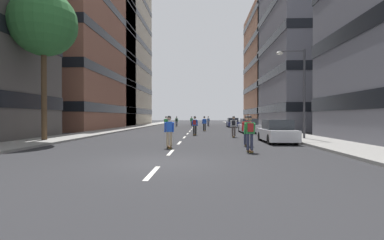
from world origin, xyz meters
TOP-DOWN VIEW (x-y plane):
  - ground_plane at (0.00, 31.57)m, footprint 189.43×189.43m
  - sidewalk_left at (-9.31, 35.52)m, footprint 3.35×86.82m
  - sidewalk_right at (9.31, 35.52)m, footprint 3.35×86.82m
  - lane_markings at (0.00, 33.00)m, footprint 0.16×72.20m
  - building_left_mid at (-19.42, 30.63)m, footprint 16.99×23.53m
  - building_left_far at (-19.42, 47.16)m, footprint 16.99×23.48m
  - building_right_mid at (19.42, 30.63)m, footprint 16.99×17.34m
  - building_right_far at (19.42, 47.16)m, footprint 16.99×17.93m
  - parked_car_near at (6.44, 36.41)m, footprint 1.82×4.40m
  - parked_car_mid at (6.44, 19.94)m, footprint 1.82×4.40m
  - parked_car_far at (6.44, 8.47)m, footprint 1.82×4.40m
  - street_tree_near at (-9.31, 8.48)m, footprint 4.44×4.44m
  - streetlamp_right at (8.61, 10.60)m, footprint 2.13×0.30m
  - skater_0 at (2.52, 40.51)m, footprint 0.55×0.91m
  - skater_1 at (-0.30, 4.88)m, footprint 0.57×0.92m
  - skater_2 at (4.11, 13.30)m, footprint 0.56×0.92m
  - skater_3 at (0.79, 15.66)m, footprint 0.56×0.92m
  - skater_4 at (-3.00, 24.35)m, footprint 0.56×0.92m
  - skater_5 at (3.80, 3.18)m, footprint 0.54×0.90m
  - skater_6 at (1.72, 23.58)m, footprint 0.55×0.92m
  - skater_7 at (4.09, 6.10)m, footprint 0.54×0.91m
  - skater_8 at (-0.57, 42.48)m, footprint 0.54×0.90m
  - skater_9 at (-3.10, 39.53)m, footprint 0.55×0.92m

SIDE VIEW (x-z plane):
  - ground_plane at x=0.00m, z-range 0.00..0.00m
  - lane_markings at x=0.00m, z-range 0.00..0.01m
  - sidewalk_left at x=-9.31m, z-range 0.00..0.14m
  - sidewalk_right at x=9.31m, z-range 0.00..0.14m
  - parked_car_near at x=6.44m, z-range -0.06..1.46m
  - parked_car_mid at x=6.44m, z-range -0.06..1.46m
  - parked_car_far at x=6.44m, z-range -0.06..1.46m
  - skater_1 at x=-0.30m, z-range 0.10..1.87m
  - skater_4 at x=-3.00m, z-range 0.10..1.87m
  - skater_6 at x=1.72m, z-range 0.10..1.87m
  - skater_8 at x=-0.57m, z-range 0.10..1.87m
  - skater_0 at x=2.52m, z-range 0.13..1.90m
  - skater_2 at x=4.11m, z-range 0.13..1.90m
  - skater_3 at x=0.79m, z-range 0.13..1.90m
  - skater_5 at x=3.80m, z-range 0.13..1.90m
  - skater_7 at x=4.09m, z-range 0.13..1.90m
  - skater_9 at x=-3.10m, z-range 0.13..1.90m
  - streetlamp_right at x=8.61m, z-range 0.89..7.39m
  - street_tree_near at x=-9.31m, z-range 2.97..13.15m
  - building_right_far at x=19.42m, z-range 0.09..23.06m
  - building_left_mid at x=-19.42m, z-range 0.09..23.44m
  - building_right_mid at x=19.42m, z-range 0.09..23.64m
  - building_left_far at x=-19.42m, z-range 0.09..37.74m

